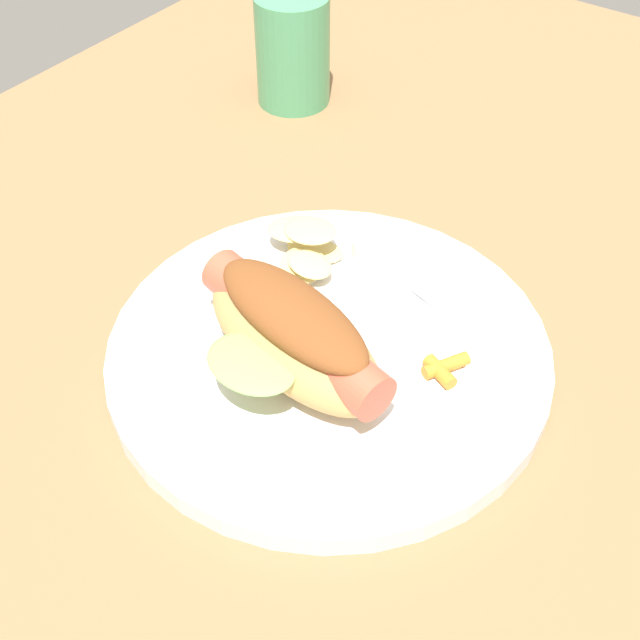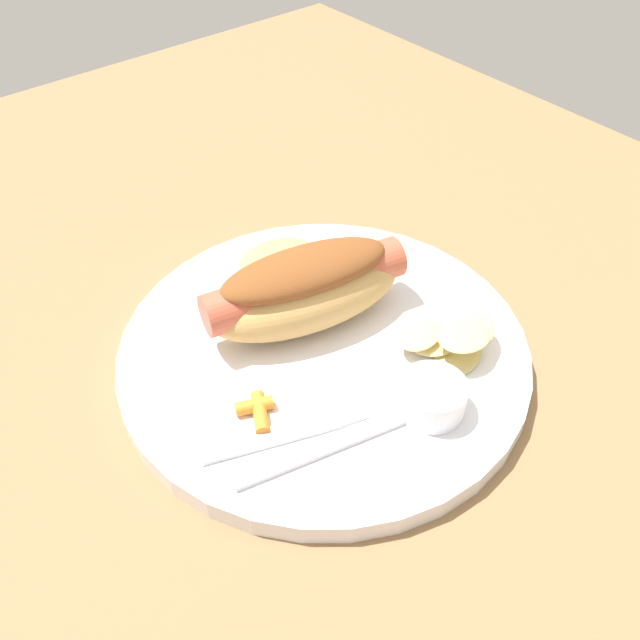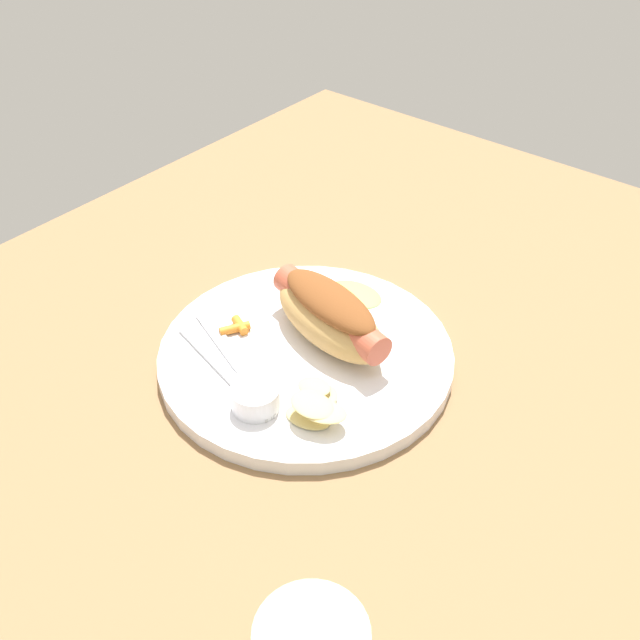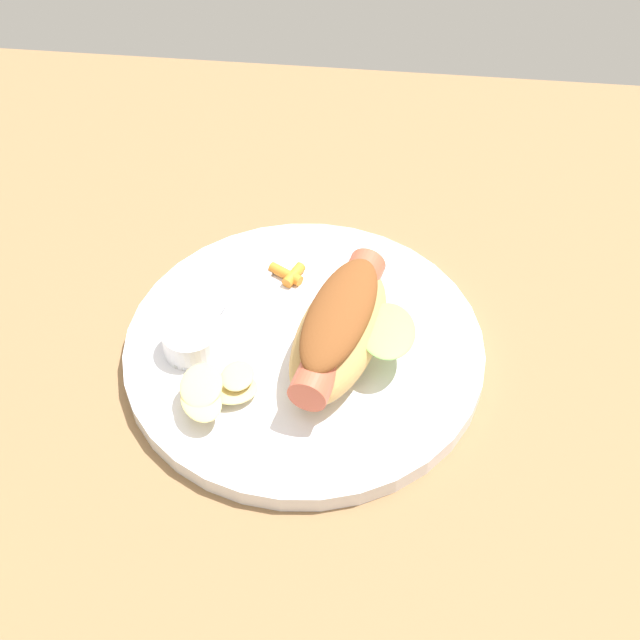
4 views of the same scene
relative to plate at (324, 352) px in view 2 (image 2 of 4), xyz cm
name	(u,v)px [view 2 (image 2 of 4)]	position (x,y,z in cm)	size (l,w,h in cm)	color
ground_plane	(368,382)	(3.14, 1.63, -1.70)	(120.00, 90.00, 1.80)	olive
plate	(324,352)	(0.00, 0.00, 0.00)	(29.58, 29.58, 1.60)	white
hot_dog	(305,287)	(-2.99, 0.69, 3.88)	(10.96, 16.00, 5.93)	tan
sauce_ramekin	(429,399)	(9.03, 1.31, 1.95)	(4.48, 4.48, 2.31)	white
fork	(347,438)	(7.44, -4.30, 1.00)	(5.00, 15.88, 0.40)	silver
knife	(316,425)	(5.39, -5.10, 0.98)	(15.15, 1.40, 0.36)	silver
chips_pile	(451,340)	(6.23, 6.40, 2.00)	(6.70, 7.26, 2.48)	#DAC47A
carrot_garnish	(257,410)	(2.16, -7.43, 1.27)	(3.24, 2.65, 0.95)	orange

